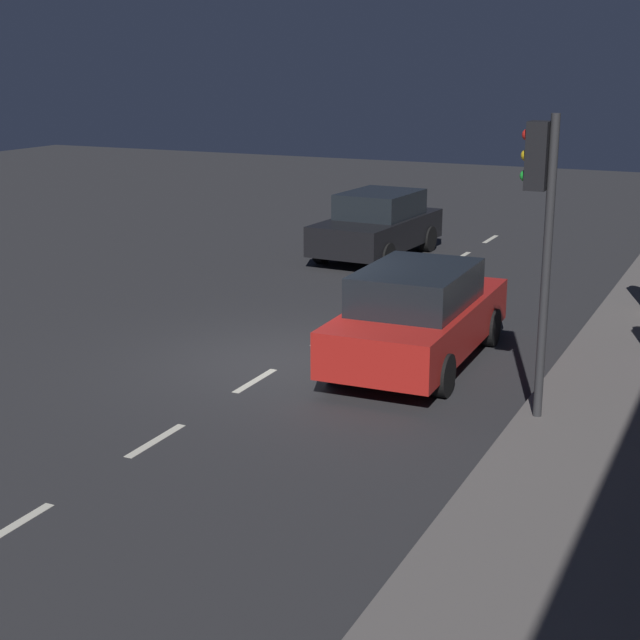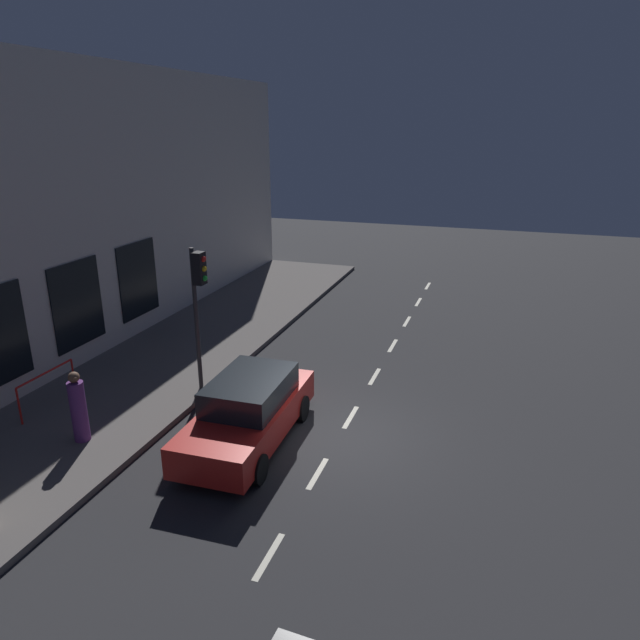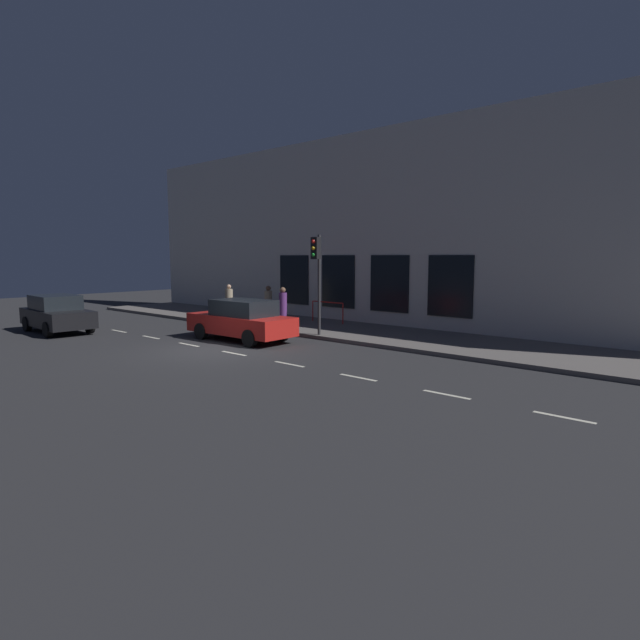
{
  "view_description": "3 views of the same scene",
  "coord_description": "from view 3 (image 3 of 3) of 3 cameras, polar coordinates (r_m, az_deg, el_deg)",
  "views": [
    {
      "loc": [
        6.77,
        -13.01,
        4.7
      ],
      "look_at": [
        1.4,
        -1.68,
        1.28
      ],
      "focal_mm": 54.05,
      "sensor_mm": 36.0,
      "label": 1
    },
    {
      "loc": [
        -3.38,
        11.54,
        7.05
      ],
      "look_at": [
        1.78,
        -3.86,
        1.47
      ],
      "focal_mm": 32.39,
      "sensor_mm": 36.0,
      "label": 2
    },
    {
      "loc": [
        -10.81,
        -14.38,
        3.23
      ],
      "look_at": [
        1.83,
        -3.22,
        1.14
      ],
      "focal_mm": 28.97,
      "sensor_mm": 36.0,
      "label": 3
    }
  ],
  "objects": [
    {
      "name": "building_facade",
      "position": [
        24.34,
        5.25,
        9.82
      ],
      "size": [
        0.65,
        32.0,
        8.84
      ],
      "color": "beige",
      "rests_on": "ground"
    },
    {
      "name": "sidewalk",
      "position": [
        22.53,
        1.29,
        -0.98
      ],
      "size": [
        4.5,
        32.0,
        0.15
      ],
      "color": "#5B5654",
      "rests_on": "ground"
    },
    {
      "name": "ground_plane",
      "position": [
        18.28,
        -11.46,
        -3.25
      ],
      "size": [
        60.0,
        60.0,
        0.0
      ],
      "primitive_type": "plane",
      "color": "#28282B"
    },
    {
      "name": "parked_car_0",
      "position": [
        24.68,
        -27.06,
        0.62
      ],
      "size": [
        2.04,
        4.2,
        1.58
      ],
      "rotation": [
        0.0,
        0.0,
        3.09
      ],
      "color": "black",
      "rests_on": "ground"
    },
    {
      "name": "traffic_light",
      "position": [
        20.04,
        -0.33,
        6.34
      ],
      "size": [
        0.46,
        0.32,
        3.91
      ],
      "color": "#2D2D30",
      "rests_on": "sidewalk"
    },
    {
      "name": "pedestrian_2",
      "position": [
        26.03,
        -5.72,
        1.88
      ],
      "size": [
        0.52,
        0.52,
        1.61
      ],
      "rotation": [
        0.0,
        0.0,
        4.15
      ],
      "color": "gray",
      "rests_on": "sidewalk"
    },
    {
      "name": "parked_car_1",
      "position": [
        20.01,
        -8.67,
        -0.02
      ],
      "size": [
        1.94,
        4.52,
        1.58
      ],
      "rotation": [
        0.0,
        0.0,
        0.03
      ],
      "color": "red",
      "rests_on": "ground"
    },
    {
      "name": "pedestrian_0",
      "position": [
        25.41,
        -10.0,
        1.8
      ],
      "size": [
        0.4,
        0.4,
        1.72
      ],
      "rotation": [
        0.0,
        0.0,
        3.05
      ],
      "color": "gray",
      "rests_on": "sidewalk"
    },
    {
      "name": "red_railing",
      "position": [
        24.04,
        0.83,
        1.41
      ],
      "size": [
        0.05,
        1.9,
        0.97
      ],
      "color": "red",
      "rests_on": "sidewalk"
    },
    {
      "name": "lane_centre_line",
      "position": [
        17.5,
        -9.48,
        -3.65
      ],
      "size": [
        0.12,
        27.2,
        0.01
      ],
      "color": "beige",
      "rests_on": "ground"
    },
    {
      "name": "pedestrian_1",
      "position": [
        23.38,
        -4.11,
        1.43
      ],
      "size": [
        0.5,
        0.5,
        1.69
      ],
      "rotation": [
        0.0,
        0.0,
        0.87
      ],
      "color": "#5B2D70",
      "rests_on": "sidewalk"
    }
  ]
}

